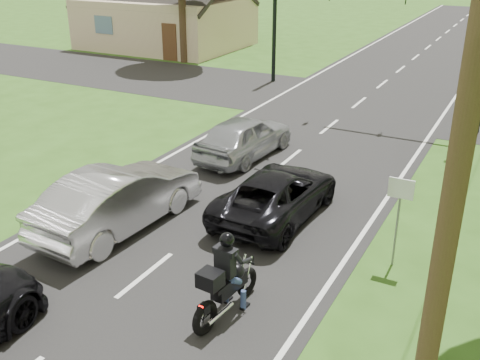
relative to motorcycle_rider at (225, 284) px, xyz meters
name	(u,v)px	position (x,y,z in m)	size (l,w,h in m)	color
ground	(145,275)	(-2.24, 0.40, -0.71)	(140.00, 140.00, 0.00)	#2C5016
road	(311,142)	(-2.24, 10.40, -0.70)	(8.00, 100.00, 0.01)	black
cross_road	(359,103)	(-2.24, 16.40, -0.71)	(60.00, 7.00, 0.01)	black
motorcycle_rider	(225,284)	(0.00, 0.00, 0.00)	(0.63, 2.09, 1.80)	black
dark_suv	(277,194)	(-0.90, 4.40, -0.07)	(2.08, 4.50, 1.25)	black
silver_sedan	(119,199)	(-4.15, 1.93, 0.10)	(1.69, 4.84, 1.59)	silver
silver_suv	(244,136)	(-3.68, 7.90, 0.02)	(1.70, 4.22, 1.44)	#A6A9AE
traffic_signal	(441,18)	(1.09, 14.39, 3.43)	(6.38, 0.44, 6.00)	black
signal_pole_far	(275,22)	(-7.44, 18.40, 2.29)	(0.20, 0.20, 6.00)	black
utility_pole_near	(467,113)	(3.96, -1.60, 4.37)	(1.60, 0.28, 10.00)	brown
sign_white	(400,201)	(2.46, 3.38, 0.89)	(0.55, 0.07, 2.12)	slate
sign_green	(463,110)	(2.66, 11.38, 0.89)	(0.55, 0.07, 2.12)	slate
house	(166,20)	(-18.24, 24.40, 1.06)	(10.20, 8.00, 4.84)	tan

